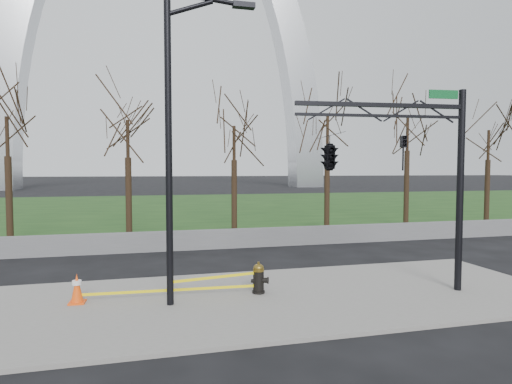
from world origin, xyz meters
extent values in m
plane|color=black|center=(0.00, 0.00, 0.00)|extent=(500.00, 500.00, 0.00)
cube|color=slate|center=(0.00, 0.00, 0.05)|extent=(18.00, 6.00, 0.10)
cube|color=#1A3B15|center=(0.00, 30.00, 0.03)|extent=(120.00, 40.00, 0.06)
cube|color=#59595B|center=(0.00, 8.00, 0.45)|extent=(60.00, 0.30, 0.90)
cylinder|color=black|center=(0.23, 0.40, 0.13)|extent=(0.37, 0.37, 0.07)
cylinder|color=black|center=(0.23, 0.40, 0.43)|extent=(0.28, 0.28, 0.65)
cylinder|color=black|center=(0.44, 0.31, 0.48)|extent=(0.27, 0.24, 0.17)
cylinder|color=black|center=(0.08, 0.46, 0.45)|extent=(0.14, 0.14, 0.11)
cylinder|color=brown|center=(0.23, 0.40, 0.77)|extent=(0.33, 0.33, 0.07)
ellipsoid|color=brown|center=(0.23, 0.40, 0.84)|extent=(0.30, 0.30, 0.23)
cylinder|color=brown|center=(0.23, 0.40, 0.97)|extent=(0.07, 0.07, 0.09)
cube|color=#FF4E0D|center=(-4.72, 0.68, 0.12)|extent=(0.43, 0.43, 0.05)
cone|color=#FF4E0D|center=(-4.72, 0.68, 0.52)|extent=(0.32, 0.32, 0.75)
cylinder|color=white|center=(-4.72, 0.68, 0.66)|extent=(0.24, 0.24, 0.11)
cylinder|color=black|center=(-2.30, -0.04, 4.00)|extent=(0.18, 0.18, 8.00)
cylinder|color=black|center=(-1.75, -0.05, 7.85)|extent=(1.26, 0.13, 0.56)
cylinder|color=black|center=(-0.90, -0.06, 8.10)|extent=(1.21, 0.13, 0.22)
cube|color=black|center=(-0.30, -0.06, 8.05)|extent=(0.60, 0.23, 0.14)
cylinder|color=black|center=(6.07, -0.72, 3.00)|extent=(0.20, 0.20, 6.00)
cube|color=black|center=(3.58, -0.48, 5.50)|extent=(4.99, 0.61, 0.12)
cube|color=black|center=(3.58, -0.48, 5.20)|extent=(4.98, 0.57, 0.08)
cube|color=#0C5926|center=(5.47, -0.66, 5.85)|extent=(0.90, 0.13, 0.25)
imported|color=black|center=(4.28, -0.55, 4.15)|extent=(0.18, 0.22, 1.00)
imported|color=black|center=(2.09, -0.33, 4.15)|extent=(0.77, 2.52, 1.00)
cube|color=yellow|center=(-1.04, 0.18, 0.70)|extent=(2.53, 0.44, 0.08)
cube|color=yellow|center=(-2.25, 0.54, 0.32)|extent=(4.95, 0.29, 0.08)
camera|label=1|loc=(-2.73, -11.16, 3.66)|focal=29.29mm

